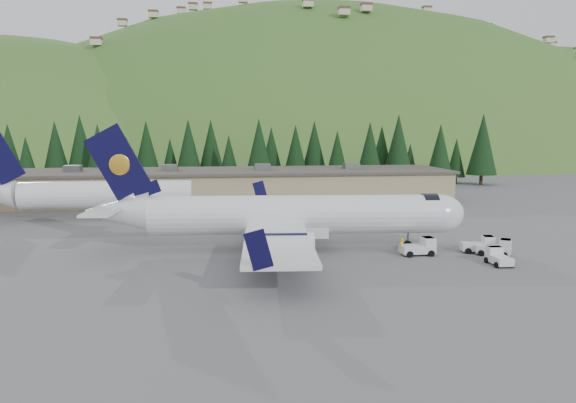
{
  "coord_description": "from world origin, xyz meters",
  "views": [
    {
      "loc": [
        -8.01,
        -54.14,
        11.99
      ],
      "look_at": [
        0.0,
        6.0,
        4.0
      ],
      "focal_mm": 35.0,
      "sensor_mm": 36.0,
      "label": 1
    }
  ],
  "objects_px": {
    "baggage_tug_d": "(480,245)",
    "ramp_worker": "(401,246)",
    "baggage_tug_c": "(498,257)",
    "airliner": "(285,216)",
    "baggage_tug_b": "(497,248)",
    "second_airliner": "(84,194)",
    "baggage_tug_a": "(420,247)",
    "terminal_building": "(232,185)"
  },
  "relations": [
    {
      "from": "baggage_tug_c",
      "to": "ramp_worker",
      "type": "xyz_separation_m",
      "value": [
        -7.16,
        4.92,
        0.13
      ]
    },
    {
      "from": "baggage_tug_b",
      "to": "baggage_tug_c",
      "type": "distance_m",
      "value": 3.61
    },
    {
      "from": "airliner",
      "to": "second_airliner",
      "type": "relative_size",
      "value": 1.36
    },
    {
      "from": "baggage_tug_b",
      "to": "baggage_tug_d",
      "type": "height_order",
      "value": "baggage_tug_b"
    },
    {
      "from": "baggage_tug_d",
      "to": "ramp_worker",
      "type": "height_order",
      "value": "baggage_tug_d"
    },
    {
      "from": "second_airliner",
      "to": "baggage_tug_a",
      "type": "distance_m",
      "value": 44.75
    },
    {
      "from": "second_airliner",
      "to": "terminal_building",
      "type": "height_order",
      "value": "second_airliner"
    },
    {
      "from": "baggage_tug_d",
      "to": "terminal_building",
      "type": "bearing_deg",
      "value": 130.3
    },
    {
      "from": "baggage_tug_d",
      "to": "baggage_tug_b",
      "type": "bearing_deg",
      "value": -47.73
    },
    {
      "from": "baggage_tug_c",
      "to": "ramp_worker",
      "type": "relative_size",
      "value": 1.75
    },
    {
      "from": "terminal_building",
      "to": "airliner",
      "type": "bearing_deg",
      "value": -84.1
    },
    {
      "from": "baggage_tug_a",
      "to": "terminal_building",
      "type": "distance_m",
      "value": 45.19
    },
    {
      "from": "baggage_tug_a",
      "to": "terminal_building",
      "type": "xyz_separation_m",
      "value": [
        -16.35,
        42.09,
        1.87
      ]
    },
    {
      "from": "baggage_tug_a",
      "to": "baggage_tug_c",
      "type": "xyz_separation_m",
      "value": [
        5.43,
        -4.5,
        -0.1
      ]
    },
    {
      "from": "baggage_tug_b",
      "to": "terminal_building",
      "type": "bearing_deg",
      "value": 150.87
    },
    {
      "from": "airliner",
      "to": "ramp_worker",
      "type": "distance_m",
      "value": 11.62
    },
    {
      "from": "baggage_tug_c",
      "to": "baggage_tug_d",
      "type": "height_order",
      "value": "baggage_tug_d"
    },
    {
      "from": "terminal_building",
      "to": "ramp_worker",
      "type": "height_order",
      "value": "terminal_building"
    },
    {
      "from": "second_airliner",
      "to": "terminal_building",
      "type": "distance_m",
      "value": 25.55
    },
    {
      "from": "airliner",
      "to": "second_airliner",
      "type": "bearing_deg",
      "value": 142.38
    },
    {
      "from": "baggage_tug_d",
      "to": "airliner",
      "type": "bearing_deg",
      "value": -179.86
    },
    {
      "from": "baggage_tug_c",
      "to": "baggage_tug_d",
      "type": "distance_m",
      "value": 4.82
    },
    {
      "from": "airliner",
      "to": "ramp_worker",
      "type": "relative_size",
      "value": 23.59
    },
    {
      "from": "baggage_tug_b",
      "to": "ramp_worker",
      "type": "relative_size",
      "value": 2.15
    },
    {
      "from": "ramp_worker",
      "to": "baggage_tug_c",
      "type": "bearing_deg",
      "value": 101.82
    },
    {
      "from": "airliner",
      "to": "baggage_tug_d",
      "type": "xyz_separation_m",
      "value": [
        18.58,
        -3.91,
        -2.59
      ]
    },
    {
      "from": "second_airliner",
      "to": "baggage_tug_a",
      "type": "relative_size",
      "value": 8.53
    },
    {
      "from": "baggage_tug_b",
      "to": "airliner",
      "type": "bearing_deg",
      "value": -163.12
    },
    {
      "from": "airliner",
      "to": "terminal_building",
      "type": "height_order",
      "value": "airliner"
    },
    {
      "from": "baggage_tug_c",
      "to": "baggage_tug_a",
      "type": "bearing_deg",
      "value": 50.87
    },
    {
      "from": "second_airliner",
      "to": "baggage_tug_b",
      "type": "bearing_deg",
      "value": -32.27
    },
    {
      "from": "airliner",
      "to": "baggage_tug_d",
      "type": "height_order",
      "value": "airliner"
    },
    {
      "from": "airliner",
      "to": "baggage_tug_b",
      "type": "relative_size",
      "value": 11.0
    },
    {
      "from": "baggage_tug_d",
      "to": "ramp_worker",
      "type": "distance_m",
      "value": 7.88
    },
    {
      "from": "airliner",
      "to": "baggage_tug_a",
      "type": "bearing_deg",
      "value": -13.61
    },
    {
      "from": "baggage_tug_b",
      "to": "baggage_tug_c",
      "type": "xyz_separation_m",
      "value": [
        -1.62,
        -3.23,
        -0.07
      ]
    },
    {
      "from": "airliner",
      "to": "ramp_worker",
      "type": "bearing_deg",
      "value": -14.37
    },
    {
      "from": "terminal_building",
      "to": "ramp_worker",
      "type": "xyz_separation_m",
      "value": [
        14.62,
        -41.66,
        -1.83
      ]
    },
    {
      "from": "baggage_tug_a",
      "to": "second_airliner",
      "type": "bearing_deg",
      "value": 142.04
    },
    {
      "from": "baggage_tug_d",
      "to": "ramp_worker",
      "type": "relative_size",
      "value": 2.08
    },
    {
      "from": "second_airliner",
      "to": "baggage_tug_c",
      "type": "bearing_deg",
      "value": -36.26
    },
    {
      "from": "baggage_tug_c",
      "to": "baggage_tug_d",
      "type": "bearing_deg",
      "value": -8.09
    }
  ]
}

